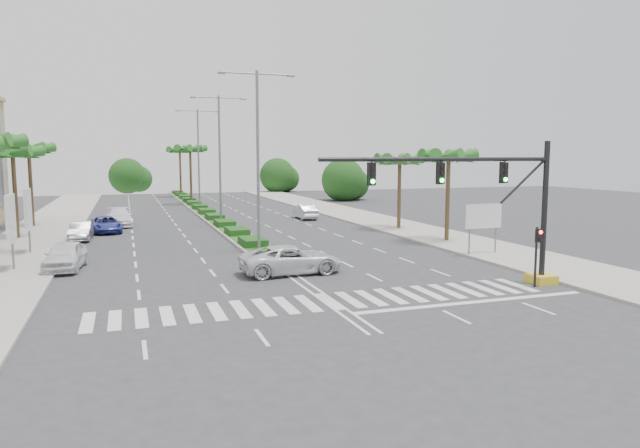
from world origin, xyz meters
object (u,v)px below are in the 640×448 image
object	(u,v)px
car_parked_a	(65,256)
car_parked_d	(119,217)
car_crossing	(291,259)
car_parked_b	(81,231)
car_parked_c	(106,225)
car_right	(305,212)

from	to	relation	value
car_parked_a	car_parked_d	xyz separation A→B (m)	(2.75, 20.94, 0.00)
car_crossing	car_parked_b	bearing A→B (deg)	32.04
car_parked_c	car_parked_d	distance (m)	4.66
car_parked_c	car_crossing	size ratio (longest dim) A/B	0.87
car_parked_d	car_crossing	xyz separation A→B (m)	(9.16, -26.18, -0.02)
car_parked_b	car_parked_c	xyz separation A→B (m)	(1.70, 4.16, -0.03)
car_parked_a	car_parked_d	bearing A→B (deg)	88.77
car_parked_b	car_parked_d	size ratio (longest dim) A/B	0.78
car_parked_a	car_parked_b	bearing A→B (deg)	96.19
car_parked_c	car_parked_d	world-z (taller)	car_parked_d
car_crossing	car_right	distance (m)	27.87
car_parked_b	car_parked_c	size ratio (longest dim) A/B	0.88
car_parked_b	car_parked_d	world-z (taller)	car_parked_d
car_crossing	car_right	xyz separation A→B (m)	(9.06, 26.36, -0.05)
car_parked_d	car_crossing	size ratio (longest dim) A/B	0.98
car_crossing	car_parked_c	bearing A→B (deg)	23.03
car_parked_d	car_right	size ratio (longest dim) A/B	1.23
car_parked_a	car_parked_c	world-z (taller)	car_parked_a
car_parked_a	car_right	xyz separation A→B (m)	(20.96, 21.12, -0.06)
car_parked_c	car_right	xyz separation A→B (m)	(19.25, 4.72, 0.06)
car_parked_d	car_right	bearing A→B (deg)	-2.11
car_parked_b	car_parked_c	world-z (taller)	car_parked_b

